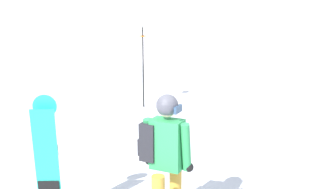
{
  "coord_description": "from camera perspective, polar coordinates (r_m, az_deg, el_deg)",
  "views": [
    {
      "loc": [
        -0.27,
        -4.48,
        2.79
      ],
      "look_at": [
        -0.06,
        3.06,
        1.0
      ],
      "focal_mm": 45.43,
      "sensor_mm": 36.0,
      "label": 1
    }
  ],
  "objects": [
    {
      "name": "piste_marker_near",
      "position": [
        10.57,
        -3.36,
        4.48
      ],
      "size": [
        0.2,
        0.2,
        2.05
      ],
      "color": "black",
      "rests_on": "ground"
    },
    {
      "name": "snowboarder_main",
      "position": [
        4.92,
        -0.43,
        -8.99
      ],
      "size": [
        0.97,
        1.68,
        1.71
      ],
      "color": "orange",
      "rests_on": "ground"
    },
    {
      "name": "ridge_peak_main",
      "position": [
        34.96,
        -2.74,
        8.77
      ],
      "size": [
        38.09,
        34.28,
        14.25
      ],
      "color": "white",
      "rests_on": "ground"
    },
    {
      "name": "spare_snowboard",
      "position": [
        5.32,
        -15.89,
        -8.7
      ],
      "size": [
        0.28,
        0.18,
        1.66
      ],
      "color": "#23B7A3",
      "rests_on": "ground"
    }
  ]
}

